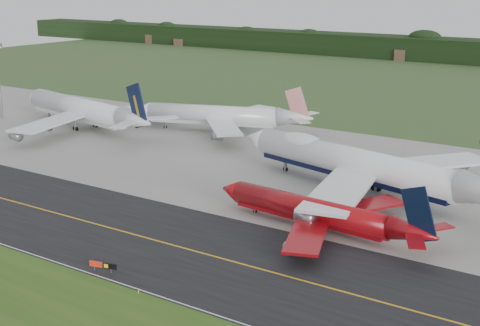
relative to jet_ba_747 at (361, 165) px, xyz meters
The scene contains 12 objects.
ground 42.27m from the jet_ba_747, 109.79° to the right, with size 600.00×600.00×0.00m, color #375527.
grass_verge 75.95m from the jet_ba_747, 100.79° to the right, with size 400.00×30.00×0.01m, color #2C5118.
taxiway 46.02m from the jet_ba_747, 108.09° to the right, with size 400.00×32.00×0.02m, color black.
apron 19.25m from the jet_ba_747, 140.66° to the left, with size 400.00×78.00×0.01m, color gray.
taxiway_centreline 46.02m from the jet_ba_747, 108.09° to the right, with size 400.00×0.40×0.00m, color gold.
taxiway_edge_line 60.85m from the jet_ba_747, 103.53° to the right, with size 400.00×0.25×0.00m, color silver.
jet_ba_747 is the anchor object (origin of this frame).
jet_red_737 24.06m from the jet_ba_747, 83.21° to the right, with size 43.73×35.54×11.80m.
jet_navy_gold 93.35m from the jet_ba_747, behind, with size 63.69×54.65×16.52m.
jet_star_tail 64.20m from the jet_ba_747, 151.50° to the left, with size 52.17×42.47×14.10m.
taxiway_sign 59.93m from the jet_ba_747, 106.18° to the right, with size 4.48×1.33×1.53m.
edge_marker_center 60.59m from the jet_ba_747, 96.94° to the right, with size 0.16×0.16×0.50m, color yellow.
Camera 1 is at (66.14, -83.96, 42.88)m, focal length 50.00 mm.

